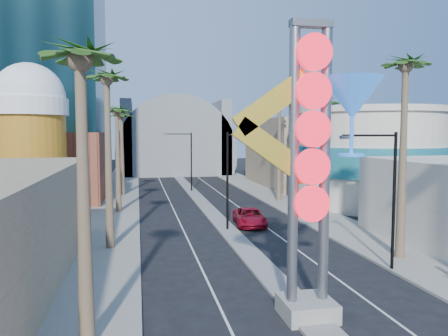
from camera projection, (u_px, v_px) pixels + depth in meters
sidewalk_west at (116, 204)px, 48.28m from camera, size 5.00×100.00×0.15m
sidewalk_east at (280, 199)px, 51.97m from camera, size 5.00×100.00×0.15m
median at (198, 198)px, 53.06m from camera, size 1.60×84.00×0.15m
hotel_tower at (26, 10)px, 60.48m from camera, size 20.00×20.00×50.00m
brick_filler_west at (58, 168)px, 49.64m from camera, size 10.00×10.00×8.00m
filler_east at (294, 153)px, 65.54m from camera, size 10.00×20.00×10.00m
beer_mug at (31, 134)px, 41.32m from camera, size 7.00×7.00×14.50m
turquoise_building at (368, 157)px, 48.31m from camera, size 16.60×16.60×10.60m
canopy at (174, 151)px, 85.96m from camera, size 22.00×16.00×22.00m
neon_sign at (328, 148)px, 18.38m from camera, size 6.53×2.60×12.55m
streetlight_0 at (234, 171)px, 35.18m from camera, size 3.79×0.25×8.00m
streetlight_1 at (187, 156)px, 58.43m from camera, size 3.79×0.25×8.00m
streetlight_2 at (387, 188)px, 24.65m from camera, size 3.45×0.25×8.00m
palm_0 at (80, 76)px, 15.32m from camera, size 2.40×2.40×11.70m
palm_1 at (107, 89)px, 28.94m from camera, size 2.40×2.40×12.70m
palm_2 at (117, 117)px, 42.74m from camera, size 2.40×2.40×11.20m
palm_3 at (121, 121)px, 54.47m from camera, size 2.40×2.40×11.20m
palm_5 at (405, 78)px, 26.53m from camera, size 2.40×2.40×13.20m
palm_6 at (323, 110)px, 38.37m from camera, size 2.40×2.40×11.70m
palm_7 at (280, 108)px, 50.03m from camera, size 2.40×2.40×12.70m
red_pickup at (250, 217)px, 37.44m from camera, size 2.96×5.52×1.47m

